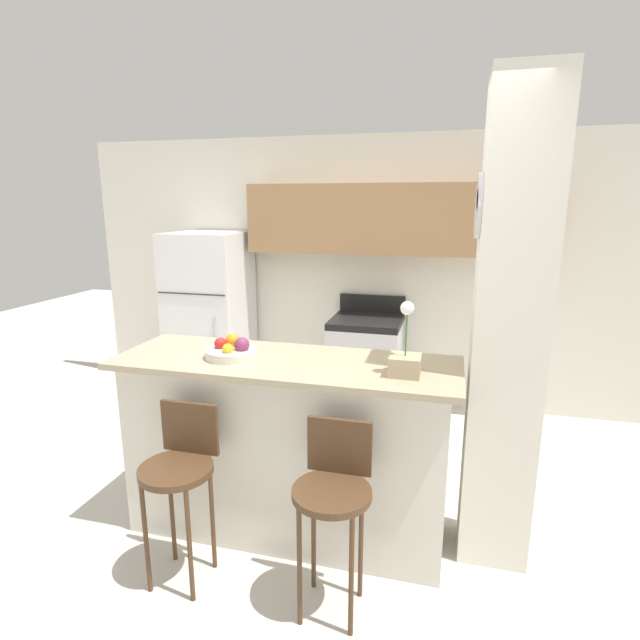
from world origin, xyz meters
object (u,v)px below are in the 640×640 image
refrigerator (210,317)px  fruit_bowl (232,350)px  stove_range (366,365)px  bar_stool_left (180,469)px  bar_stool_right (334,491)px  orchid_vase (405,359)px

refrigerator → fruit_bowl: 2.17m
refrigerator → stove_range: refrigerator is taller
bar_stool_left → bar_stool_right: 0.80m
fruit_bowl → stove_range: bearing=76.1°
stove_range → bar_stool_right: stove_range is taller
refrigerator → bar_stool_left: 2.54m
bar_stool_left → orchid_vase: (1.08, 0.42, 0.54)m
bar_stool_right → fruit_bowl: (-0.71, 0.47, 0.50)m
bar_stool_left → bar_stool_right: size_ratio=1.00×
refrigerator → bar_stool_left: bearing=-66.8°
orchid_vase → fruit_bowl: orchid_vase is taller
bar_stool_left → orchid_vase: bearing=21.4°
bar_stool_right → fruit_bowl: size_ratio=3.13×
refrigerator → bar_stool_right: size_ratio=1.78×
bar_stool_left → bar_stool_right: (0.80, 0.00, 0.00)m
stove_range → fruit_bowl: 2.05m
refrigerator → bar_stool_right: (1.80, -2.32, -0.21)m
bar_stool_left → fruit_bowl: (0.09, 0.47, 0.50)m
stove_range → bar_stool_left: stove_range is taller
refrigerator → stove_range: (1.56, 0.04, -0.37)m
refrigerator → fruit_bowl: (1.09, -1.85, 0.29)m
refrigerator → orchid_vase: (2.07, -1.90, 0.33)m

